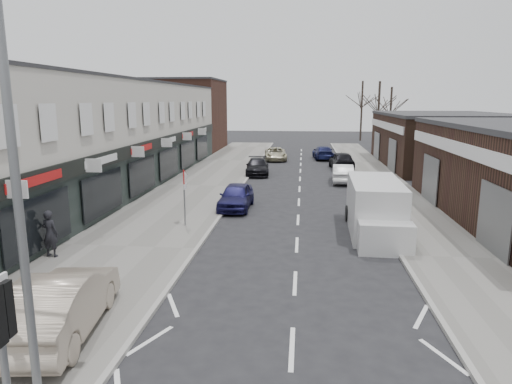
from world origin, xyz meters
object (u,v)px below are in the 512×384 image
(parked_car_left_a, at_px, (236,196))
(parked_car_right_c, at_px, (323,153))
(warning_sign, at_px, (185,181))
(parked_car_right_b, at_px, (342,160))
(parked_car_left_c, at_px, (276,154))
(parked_car_right_a, at_px, (343,173))
(pedestrian, at_px, (50,234))
(parked_car_left_b, at_px, (257,167))
(sedan_on_pavement, at_px, (61,303))
(street_lamp, at_px, (25,173))
(white_van, at_px, (375,209))

(parked_car_left_a, bearing_deg, parked_car_right_c, 76.77)
(warning_sign, bearing_deg, parked_car_right_b, 65.88)
(warning_sign, height_order, parked_car_left_a, warning_sign)
(parked_car_left_a, height_order, parked_car_right_b, parked_car_right_b)
(parked_car_left_a, distance_m, parked_car_left_c, 20.66)
(warning_sign, bearing_deg, parked_car_right_c, 74.20)
(parked_car_right_b, bearing_deg, parked_car_right_a, 82.53)
(parked_car_right_a, height_order, parked_car_right_b, parked_car_right_b)
(parked_car_right_c, bearing_deg, parked_car_left_c, 11.60)
(pedestrian, xyz_separation_m, parked_car_left_b, (5.66, 20.37, -0.36))
(sedan_on_pavement, relative_size, parked_car_right_c, 1.05)
(parked_car_right_b, bearing_deg, warning_sign, 62.38)
(pedestrian, relative_size, parked_car_left_b, 0.40)
(street_lamp, distance_m, parked_car_right_a, 27.02)
(parked_car_right_b, bearing_deg, sedan_on_pavement, 69.08)
(parked_car_left_c, bearing_deg, parked_car_left_a, -98.34)
(parked_car_right_a, bearing_deg, parked_car_right_b, -91.53)
(parked_car_left_a, relative_size, parked_car_right_b, 0.90)
(street_lamp, distance_m, parked_car_left_c, 37.74)
(warning_sign, height_order, parked_car_right_c, warning_sign)
(parked_car_left_a, xyz_separation_m, parked_car_right_b, (6.90, 15.30, 0.07))
(white_van, bearing_deg, street_lamp, -119.88)
(parked_car_left_c, relative_size, parked_car_right_a, 1.11)
(parked_car_left_b, distance_m, parked_car_right_c, 11.74)
(street_lamp, height_order, parked_car_left_b, street_lamp)
(street_lamp, bearing_deg, pedestrian, 119.19)
(warning_sign, height_order, parked_car_right_a, warning_sign)
(parked_car_right_c, bearing_deg, pedestrian, 65.56)
(sedan_on_pavement, relative_size, parked_car_left_b, 1.08)
(warning_sign, relative_size, parked_car_right_c, 0.60)
(white_van, xyz_separation_m, parked_car_left_a, (-6.80, 4.05, -0.42))
(sedan_on_pavement, height_order, parked_car_right_a, sedan_on_pavement)
(white_van, bearing_deg, parked_car_right_b, 91.63)
(parked_car_left_c, bearing_deg, sedan_on_pavement, -101.13)
(parked_car_right_b, bearing_deg, parked_car_right_c, -82.47)
(parked_car_left_c, bearing_deg, warning_sign, -101.99)
(street_lamp, relative_size, parked_car_right_b, 1.78)
(warning_sign, bearing_deg, parked_car_left_c, 83.83)
(warning_sign, xyz_separation_m, white_van, (8.56, -0.02, -1.09))
(parked_car_right_b, height_order, parked_car_right_c, parked_car_right_b)
(warning_sign, relative_size, parked_car_left_a, 0.67)
(white_van, xyz_separation_m, parked_car_left_c, (-5.89, 24.70, -0.49))
(parked_car_left_a, bearing_deg, parked_car_right_a, 54.83)
(white_van, bearing_deg, parked_car_left_b, 115.34)
(warning_sign, xyz_separation_m, parked_car_left_b, (1.76, 15.69, -1.56))
(pedestrian, height_order, parked_car_right_a, pedestrian)
(warning_sign, bearing_deg, pedestrian, -129.77)
(parked_car_left_b, relative_size, parked_car_right_b, 0.98)
(white_van, relative_size, parked_car_right_a, 1.52)
(parked_car_right_c, bearing_deg, parked_car_right_b, 96.72)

